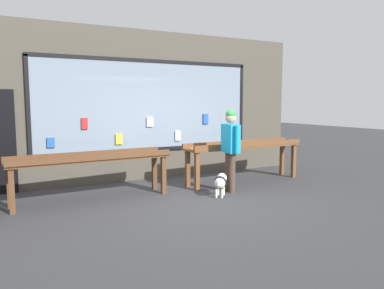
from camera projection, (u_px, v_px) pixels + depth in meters
ground_plane at (197, 200)px, 7.07m from camera, size 40.00×40.00×0.00m
shopfront_facade at (148, 106)px, 8.95m from camera, size 8.05×0.29×3.52m
display_table_left at (91, 162)px, 7.00m from camera, size 3.00×0.72×0.90m
display_table_right at (244, 149)px, 8.63m from camera, size 3.00×0.68×0.95m
person_browsing at (230, 144)px, 7.66m from camera, size 0.27×0.67×1.70m
small_dog at (220, 182)px, 7.37m from camera, size 0.46×0.50×0.42m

